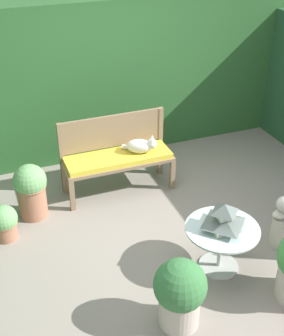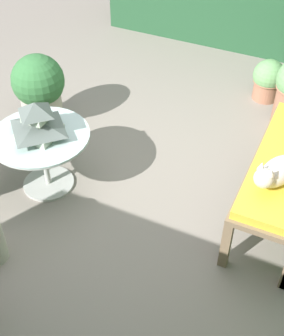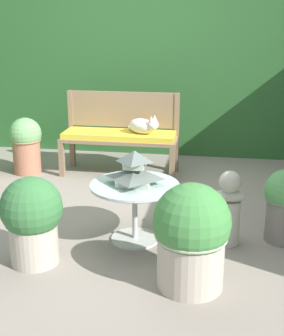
{
  "view_description": "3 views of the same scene",
  "coord_description": "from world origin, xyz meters",
  "px_view_note": "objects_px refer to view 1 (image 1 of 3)",
  "views": [
    {
      "loc": [
        -1.76,
        -3.78,
        3.36
      ],
      "look_at": [
        -0.14,
        0.46,
        0.63
      ],
      "focal_mm": 50.0,
      "sensor_mm": 36.0,
      "label": 1
    },
    {
      "loc": [
        2.41,
        1.16,
        2.62
      ],
      "look_at": [
        0.24,
        0.13,
        0.46
      ],
      "focal_mm": 50.0,
      "sensor_mm": 36.0,
      "label": 2
    },
    {
      "loc": [
        0.93,
        -4.23,
        1.79
      ],
      "look_at": [
        0.2,
        0.06,
        0.4
      ],
      "focal_mm": 50.0,
      "sensor_mm": 36.0,
      "label": 3
    }
  ],
  "objects_px": {
    "cat": "(141,146)",
    "potted_plant_bench_left": "(31,189)",
    "garden_bench": "(118,160)",
    "pagoda_birdhouse": "(224,218)",
    "potted_plant_bench_right": "(4,222)",
    "potted_plant_table_far": "(180,292)",
    "garden_bust": "(281,222)",
    "patio_table": "(222,236)"
  },
  "relations": [
    {
      "from": "potted_plant_table_far",
      "to": "patio_table",
      "type": "bearing_deg",
      "value": 36.21
    },
    {
      "from": "patio_table",
      "to": "potted_plant_bench_right",
      "type": "distance_m",
      "value": 2.36
    },
    {
      "from": "cat",
      "to": "potted_plant_table_far",
      "type": "height_order",
      "value": "cat"
    },
    {
      "from": "cat",
      "to": "potted_plant_bench_right",
      "type": "height_order",
      "value": "cat"
    },
    {
      "from": "pagoda_birdhouse",
      "to": "cat",
      "type": "bearing_deg",
      "value": 97.18
    },
    {
      "from": "garden_bench",
      "to": "pagoda_birdhouse",
      "type": "height_order",
      "value": "pagoda_birdhouse"
    },
    {
      "from": "pagoda_birdhouse",
      "to": "garden_bust",
      "type": "bearing_deg",
      "value": 5.08
    },
    {
      "from": "potted_plant_bench_left",
      "to": "pagoda_birdhouse",
      "type": "bearing_deg",
      "value": -44.09
    },
    {
      "from": "garden_bench",
      "to": "cat",
      "type": "xyz_separation_m",
      "value": [
        0.29,
        -0.03,
        0.17
      ]
    },
    {
      "from": "cat",
      "to": "garden_bench",
      "type": "bearing_deg",
      "value": -162.89
    },
    {
      "from": "cat",
      "to": "potted_plant_bench_left",
      "type": "bearing_deg",
      "value": -151.53
    },
    {
      "from": "garden_bust",
      "to": "potted_plant_table_far",
      "type": "bearing_deg",
      "value": -157.63
    },
    {
      "from": "garden_bust",
      "to": "potted_plant_table_far",
      "type": "relative_size",
      "value": 0.92
    },
    {
      "from": "potted_plant_table_far",
      "to": "potted_plant_bench_left",
      "type": "distance_m",
      "value": 2.27
    },
    {
      "from": "patio_table",
      "to": "potted_plant_table_far",
      "type": "relative_size",
      "value": 1.08
    },
    {
      "from": "potted_plant_table_far",
      "to": "potted_plant_bench_right",
      "type": "distance_m",
      "value": 2.19
    },
    {
      "from": "cat",
      "to": "potted_plant_bench_left",
      "type": "distance_m",
      "value": 1.43
    },
    {
      "from": "potted_plant_bench_right",
      "to": "potted_plant_table_far",
      "type": "bearing_deg",
      "value": -53.76
    },
    {
      "from": "cat",
      "to": "patio_table",
      "type": "distance_m",
      "value": 1.71
    },
    {
      "from": "garden_bench",
      "to": "potted_plant_bench_right",
      "type": "distance_m",
      "value": 1.56
    },
    {
      "from": "patio_table",
      "to": "potted_plant_bench_left",
      "type": "bearing_deg",
      "value": 135.91
    },
    {
      "from": "potted_plant_bench_right",
      "to": "potted_plant_bench_left",
      "type": "bearing_deg",
      "value": 40.34
    },
    {
      "from": "pagoda_birdhouse",
      "to": "potted_plant_bench_left",
      "type": "height_order",
      "value": "pagoda_birdhouse"
    },
    {
      "from": "pagoda_birdhouse",
      "to": "potted_plant_bench_left",
      "type": "relative_size",
      "value": 0.54
    },
    {
      "from": "patio_table",
      "to": "garden_bust",
      "type": "xyz_separation_m",
      "value": [
        0.77,
        0.07,
        -0.09
      ]
    },
    {
      "from": "cat",
      "to": "potted_plant_bench_right",
      "type": "relative_size",
      "value": 0.95
    },
    {
      "from": "garden_bust",
      "to": "potted_plant_table_far",
      "type": "distance_m",
      "value": 1.57
    },
    {
      "from": "patio_table",
      "to": "cat",
      "type": "bearing_deg",
      "value": 97.18
    },
    {
      "from": "cat",
      "to": "pagoda_birdhouse",
      "type": "xyz_separation_m",
      "value": [
        0.21,
        -1.68,
        0.01
      ]
    },
    {
      "from": "garden_bench",
      "to": "pagoda_birdhouse",
      "type": "xyz_separation_m",
      "value": [
        0.51,
        -1.72,
        0.18
      ]
    },
    {
      "from": "potted_plant_table_far",
      "to": "potted_plant_bench_right",
      "type": "xyz_separation_m",
      "value": [
        -1.29,
        1.76,
        -0.15
      ]
    },
    {
      "from": "garden_bust",
      "to": "potted_plant_bench_left",
      "type": "xyz_separation_m",
      "value": [
        -2.39,
        1.5,
        0.06
      ]
    },
    {
      "from": "garden_bench",
      "to": "potted_plant_bench_left",
      "type": "bearing_deg",
      "value": -172.33
    },
    {
      "from": "garden_bench",
      "to": "potted_plant_bench_right",
      "type": "bearing_deg",
      "value": -162.75
    },
    {
      "from": "garden_bench",
      "to": "potted_plant_bench_right",
      "type": "xyz_separation_m",
      "value": [
        -1.48,
        -0.46,
        -0.23
      ]
    },
    {
      "from": "garden_bench",
      "to": "garden_bust",
      "type": "height_order",
      "value": "garden_bust"
    },
    {
      "from": "pagoda_birdhouse",
      "to": "garden_bust",
      "type": "distance_m",
      "value": 0.83
    },
    {
      "from": "potted_plant_bench_left",
      "to": "patio_table",
      "type": "bearing_deg",
      "value": -44.09
    },
    {
      "from": "potted_plant_bench_right",
      "to": "cat",
      "type": "bearing_deg",
      "value": 13.49
    },
    {
      "from": "pagoda_birdhouse",
      "to": "potted_plant_bench_right",
      "type": "distance_m",
      "value": 2.38
    },
    {
      "from": "cat",
      "to": "garden_bust",
      "type": "distance_m",
      "value": 1.91
    },
    {
      "from": "garden_bench",
      "to": "potted_plant_bench_right",
      "type": "height_order",
      "value": "garden_bench"
    }
  ]
}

